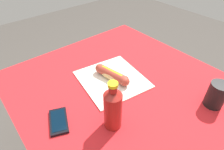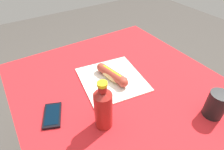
# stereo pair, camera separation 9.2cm
# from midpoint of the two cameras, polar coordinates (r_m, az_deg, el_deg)

# --- Properties ---
(dining_table) EXTENTS (1.02, 0.96, 0.73)m
(dining_table) POSITION_cam_midpoint_polar(r_m,az_deg,el_deg) (1.00, 5.56, -9.27)
(dining_table) COLOR brown
(dining_table) RESTS_ON ground
(paper_wrapper) EXTENTS (0.35, 0.34, 0.01)m
(paper_wrapper) POSITION_cam_midpoint_polar(r_m,az_deg,el_deg) (0.94, 2.81, -1.40)
(paper_wrapper) COLOR silver
(paper_wrapper) RESTS_ON dining_table
(hot_dog) EXTENTS (0.20, 0.08, 0.05)m
(hot_dog) POSITION_cam_midpoint_polar(r_m,az_deg,el_deg) (0.92, 2.86, -0.03)
(hot_dog) COLOR #E5BC75
(hot_dog) RESTS_ON paper_wrapper
(cell_phone) EXTENTS (0.14, 0.11, 0.01)m
(cell_phone) POSITION_cam_midpoint_polar(r_m,az_deg,el_deg) (0.80, -14.39, -11.85)
(cell_phone) COLOR black
(cell_phone) RESTS_ON dining_table
(soda_bottle) EXTENTS (0.07, 0.07, 0.21)m
(soda_bottle) POSITION_cam_midpoint_polar(r_m,az_deg,el_deg) (0.68, 1.24, -10.09)
(soda_bottle) COLOR maroon
(soda_bottle) RESTS_ON dining_table
(drinking_cup) EXTENTS (0.08, 0.08, 0.11)m
(drinking_cup) POSITION_cam_midpoint_polar(r_m,az_deg,el_deg) (0.87, 31.70, -7.77)
(drinking_cup) COLOR black
(drinking_cup) RESTS_ON dining_table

